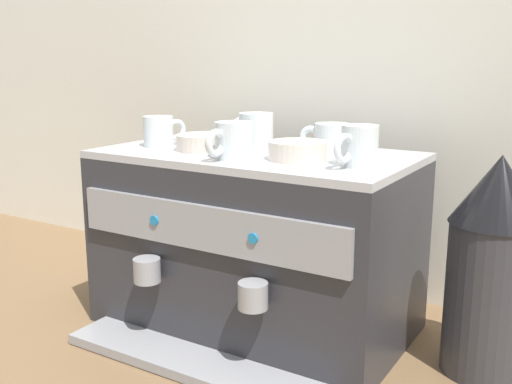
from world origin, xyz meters
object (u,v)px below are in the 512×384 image
espresso_machine (255,242)px  ceramic_cup_4 (331,137)px  ceramic_cup_2 (160,131)px  milk_pitcher (114,257)px  ceramic_bowl_1 (297,151)px  ceramic_cup_1 (256,132)px  ceramic_cup_3 (358,146)px  ceramic_bowl_0 (205,143)px  coffee_grinder (493,265)px  ceramic_cup_0 (233,141)px

espresso_machine → ceramic_cup_4: size_ratio=6.12×
ceramic_cup_2 → milk_pitcher: size_ratio=0.66×
milk_pitcher → ceramic_bowl_1: bearing=-5.1°
ceramic_bowl_1 → ceramic_cup_1: bearing=158.7°
ceramic_cup_1 → ceramic_cup_4: ceramic_cup_1 is taller
ceramic_cup_2 → ceramic_cup_1: bearing=12.1°
espresso_machine → ceramic_cup_1: bearing=106.6°
ceramic_cup_3 → ceramic_bowl_1: bearing=177.3°
ceramic_cup_2 → ceramic_bowl_0: 0.12m
ceramic_cup_3 → ceramic_cup_4: (-0.12, 0.14, -0.01)m
ceramic_cup_1 → ceramic_bowl_1: bearing=-21.3°
ceramic_cup_3 → coffee_grinder: 0.34m
espresso_machine → ceramic_cup_0: (0.01, -0.10, 0.24)m
ceramic_cup_4 → ceramic_cup_1: bearing=-146.8°
ceramic_cup_0 → ceramic_cup_1: (-0.01, 0.11, 0.00)m
ceramic_cup_4 → coffee_grinder: bearing=-6.4°
ceramic_cup_1 → ceramic_cup_3: (0.26, -0.06, -0.00)m
espresso_machine → ceramic_bowl_1: (0.12, -0.04, 0.22)m
ceramic_cup_3 → ceramic_bowl_1: ceramic_cup_3 is taller
milk_pitcher → ceramic_cup_3: bearing=-4.7°
ceramic_cup_1 → ceramic_cup_3: size_ratio=1.07×
espresso_machine → ceramic_cup_3: bearing=-10.4°
ceramic_bowl_1 → milk_pitcher: 0.67m
ceramic_cup_3 → coffee_grinder: size_ratio=0.26×
ceramic_cup_3 → ceramic_cup_4: size_ratio=0.99×
espresso_machine → ceramic_cup_1: 0.24m
ceramic_cup_3 → coffee_grinder: bearing=23.9°
ceramic_cup_1 → coffee_grinder: size_ratio=0.27×
ceramic_cup_0 → ceramic_cup_1: 0.11m
ceramic_cup_0 → ceramic_cup_3: ceramic_cup_3 is taller
espresso_machine → ceramic_bowl_0: 0.25m
coffee_grinder → milk_pitcher: coffee_grinder is taller
espresso_machine → ceramic_cup_0: ceramic_cup_0 is taller
ceramic_cup_3 → ceramic_bowl_0: (-0.36, 0.01, -0.02)m
espresso_machine → ceramic_cup_2: 0.33m
ceramic_cup_1 → coffee_grinder: (0.49, 0.05, -0.22)m
espresso_machine → ceramic_bowl_1: 0.26m
ceramic_bowl_1 → ceramic_bowl_0: bearing=178.6°
ceramic_cup_3 → espresso_machine: bearing=169.6°
ceramic_bowl_0 → coffee_grinder: bearing=8.8°
ceramic_bowl_0 → ceramic_bowl_1: ceramic_bowl_1 is taller
ceramic_bowl_1 → coffee_grinder: 0.43m
ceramic_cup_4 → ceramic_bowl_0: ceramic_cup_4 is taller
ceramic_cup_3 → ceramic_bowl_1: 0.13m
coffee_grinder → ceramic_cup_1: bearing=-174.4°
ceramic_cup_4 → ceramic_cup_0: bearing=-122.5°
ceramic_cup_1 → ceramic_cup_0: bearing=-83.9°
espresso_machine → ceramic_cup_4: (0.13, 0.10, 0.23)m
ceramic_bowl_0 → milk_pitcher: 0.48m
ceramic_cup_2 → ceramic_cup_3: 0.49m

